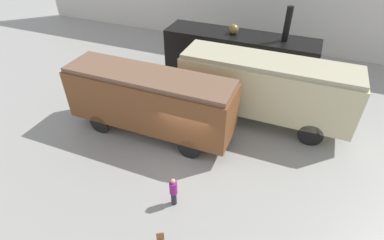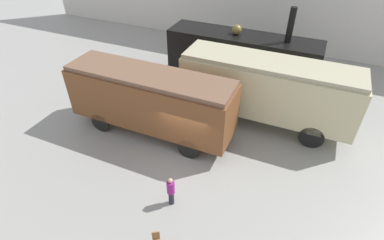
{
  "view_description": "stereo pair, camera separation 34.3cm",
  "coord_description": "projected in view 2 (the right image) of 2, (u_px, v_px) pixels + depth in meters",
  "views": [
    {
      "loc": [
        4.55,
        -10.32,
        10.82
      ],
      "look_at": [
        -0.04,
        1.0,
        1.6
      ],
      "focal_mm": 28.0,
      "sensor_mm": 36.0,
      "label": 1
    },
    {
      "loc": [
        4.87,
        -10.19,
        10.82
      ],
      "look_at": [
        -0.04,
        1.0,
        1.6
      ],
      "focal_mm": 28.0,
      "sensor_mm": 36.0,
      "label": 2
    }
  ],
  "objects": [
    {
      "name": "visitor_person",
      "position": [
        171.0,
        190.0,
        12.64
      ],
      "size": [
        0.34,
        0.34,
        1.53
      ],
      "color": "#262633",
      "rests_on": "ground_plane"
    },
    {
      "name": "cafe_chair_0",
      "position": [
        156.0,
        239.0,
        11.18
      ],
      "size": [
        0.39,
        0.4,
        0.87
      ],
      "rotation": [
        0.0,
        0.0,
        5.27
      ],
      "color": "black",
      "rests_on": "ground_plane"
    },
    {
      "name": "passenger_coach_vintage",
      "position": [
        267.0,
        87.0,
        16.43
      ],
      "size": [
        9.49,
        2.53,
        3.93
      ],
      "color": "beige",
      "rests_on": "ground_plane"
    },
    {
      "name": "steam_locomotive",
      "position": [
        242.0,
        54.0,
        20.27
      ],
      "size": [
        10.11,
        2.44,
        5.62
      ],
      "color": "black",
      "rests_on": "ground_plane"
    },
    {
      "name": "passenger_coach_wooden",
      "position": [
        150.0,
        98.0,
        15.82
      ],
      "size": [
        9.03,
        2.47,
        3.7
      ],
      "color": "brown",
      "rests_on": "ground_plane"
    },
    {
      "name": "ground_plane",
      "position": [
        185.0,
        155.0,
        15.52
      ],
      "size": [
        80.0,
        80.0,
        0.0
      ],
      "primitive_type": "plane",
      "color": "gray"
    }
  ]
}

